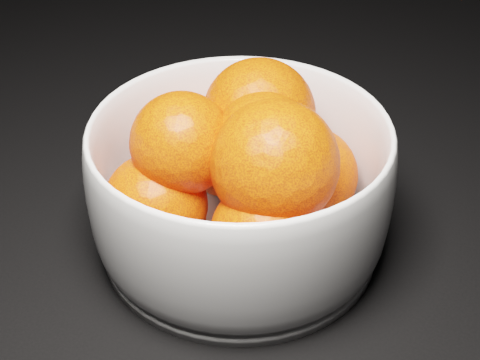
% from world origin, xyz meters
% --- Properties ---
extents(bowl, '(0.23, 0.23, 0.11)m').
position_xyz_m(bowl, '(-0.25, -0.03, 0.06)').
color(bowl, silver).
rests_on(bowl, ground).
extents(orange_pile, '(0.17, 0.17, 0.13)m').
position_xyz_m(orange_pile, '(-0.25, -0.03, 0.07)').
color(orange_pile, '#EF3C07').
rests_on(orange_pile, bowl).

